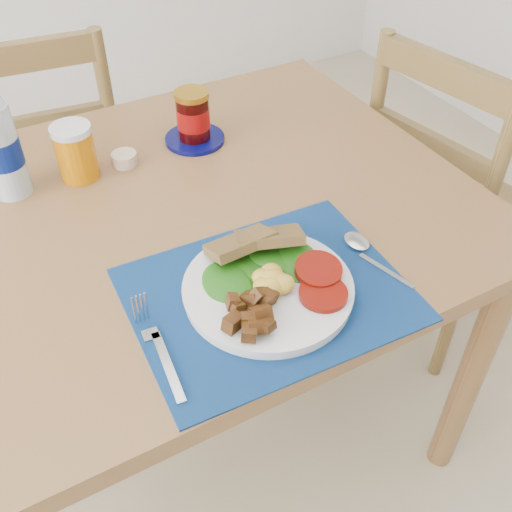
{
  "coord_description": "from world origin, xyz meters",
  "views": [
    {
      "loc": [
        -0.18,
        -0.67,
        1.45
      ],
      "look_at": [
        0.17,
        -0.04,
        0.8
      ],
      "focal_mm": 42.0,
      "sensor_mm": 36.0,
      "label": 1
    }
  ],
  "objects": [
    {
      "name": "breakfast_plate",
      "position": [
        0.17,
        -0.09,
        0.77
      ],
      "size": [
        0.27,
        0.27,
        0.07
      ],
      "rotation": [
        0.0,
        0.0,
        -0.09
      ],
      "color": "silver",
      "rests_on": "placemat"
    },
    {
      "name": "juice_glass",
      "position": [
        0.0,
        0.4,
        0.8
      ],
      "size": [
        0.08,
        0.08,
        0.11
      ],
      "primitive_type": "cylinder",
      "color": "#C26D05",
      "rests_on": "table"
    },
    {
      "name": "jam_on_saucer",
      "position": [
        0.26,
        0.41,
        0.8
      ],
      "size": [
        0.13,
        0.13,
        0.12
      ],
      "color": "#040749",
      "rests_on": "table"
    },
    {
      "name": "spoon",
      "position": [
        0.37,
        -0.08,
        0.76
      ],
      "size": [
        0.04,
        0.17,
        0.0
      ],
      "rotation": [
        0.0,
        0.0,
        0.26
      ],
      "color": "#B2B5BA",
      "rests_on": "placemat"
    },
    {
      "name": "table",
      "position": [
        0.0,
        0.2,
        0.67
      ],
      "size": [
        1.4,
        0.9,
        0.75
      ],
      "color": "brown",
      "rests_on": "ground"
    },
    {
      "name": "placemat",
      "position": [
        0.17,
        -0.08,
        0.75
      ],
      "size": [
        0.45,
        0.36,
        0.0
      ],
      "primitive_type": "cube",
      "rotation": [
        0.0,
        0.0,
        -0.04
      ],
      "color": "black",
      "rests_on": "table"
    },
    {
      "name": "ramekin",
      "position": [
        0.1,
        0.39,
        0.76
      ],
      "size": [
        0.05,
        0.05,
        0.03
      ],
      "primitive_type": "cylinder",
      "color": "beige",
      "rests_on": "table"
    },
    {
      "name": "ground",
      "position": [
        0.0,
        0.0,
        0.0
      ],
      "size": [
        4.0,
        4.0,
        0.0
      ],
      "primitive_type": "plane",
      "color": "tan",
      "rests_on": "ground"
    },
    {
      "name": "chair_far",
      "position": [
        0.0,
        0.86,
        0.56
      ],
      "size": [
        0.45,
        0.43,
        1.1
      ],
      "rotation": [
        0.0,
        0.0,
        3.03
      ],
      "color": "#523C1D",
      "rests_on": "ground"
    },
    {
      "name": "fork",
      "position": [
        -0.03,
        -0.1,
        0.76
      ],
      "size": [
        0.03,
        0.19,
        0.0
      ],
      "rotation": [
        0.0,
        0.0,
        -0.11
      ],
      "color": "#B2B5BA",
      "rests_on": "placemat"
    },
    {
      "name": "chair_end",
      "position": [
        0.88,
        0.22,
        0.57
      ],
      "size": [
        0.46,
        0.48,
        1.11
      ],
      "rotation": [
        0.0,
        0.0,
        1.74
      ],
      "color": "#523C1D",
      "rests_on": "ground"
    }
  ]
}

